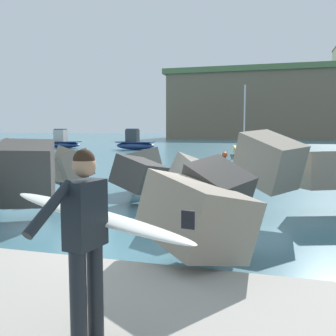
% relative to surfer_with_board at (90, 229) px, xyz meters
% --- Properties ---
extents(ground_plane, '(400.00, 400.00, 0.00)m').
position_rel_surfer_with_board_xyz_m(ground_plane, '(-0.93, 3.81, -1.28)').
color(ground_plane, '#42707F').
extents(breakwater_jetty, '(30.63, 8.72, 2.50)m').
position_rel_surfer_with_board_xyz_m(breakwater_jetty, '(-1.61, 6.41, -0.17)').
color(breakwater_jetty, '#605B56').
rests_on(breakwater_jetty, ground).
extents(surfer_with_board, '(2.12, 1.34, 1.78)m').
position_rel_surfer_with_board_xyz_m(surfer_with_board, '(0.00, 0.00, 0.00)').
color(surfer_with_board, black).
rests_on(surfer_with_board, walkway_path).
extents(boat_near_left, '(2.42, 6.07, 5.75)m').
position_rel_surfer_with_board_xyz_m(boat_near_left, '(-0.77, 28.58, -0.84)').
color(boat_near_left, '#EAC64C').
rests_on(boat_near_left, ground).
extents(boat_near_centre, '(4.32, 1.88, 2.27)m').
position_rel_surfer_with_board_xyz_m(boat_near_centre, '(-12.85, 35.31, -0.59)').
color(boat_near_centre, navy).
rests_on(boat_near_centre, ground).
extents(boat_mid_right, '(4.30, 2.63, 2.26)m').
position_rel_surfer_with_board_xyz_m(boat_mid_right, '(-22.29, 36.42, -0.60)').
color(boat_mid_right, navy).
rests_on(boat_mid_right, ground).
extents(mooring_buoy_inner, '(0.44, 0.44, 0.44)m').
position_rel_surfer_with_board_xyz_m(mooring_buoy_inner, '(-12.30, 16.04, -1.06)').
color(mooring_buoy_inner, '#E54C1E').
rests_on(mooring_buoy_inner, ground).
extents(mooring_buoy_outer, '(0.44, 0.44, 0.44)m').
position_rel_surfer_with_board_xyz_m(mooring_buoy_outer, '(-2.03, 26.26, -1.06)').
color(mooring_buoy_outer, '#E54C1E').
rests_on(mooring_buoy_outer, ground).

